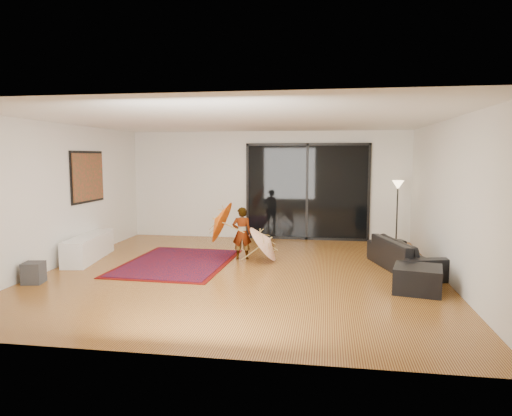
% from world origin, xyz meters
% --- Properties ---
extents(floor, '(7.00, 7.00, 0.00)m').
position_xyz_m(floor, '(0.00, 0.00, 0.00)').
color(floor, '#AF7630').
rests_on(floor, ground).
extents(ceiling, '(7.00, 7.00, 0.00)m').
position_xyz_m(ceiling, '(0.00, 0.00, 2.70)').
color(ceiling, white).
rests_on(ceiling, wall_back).
extents(wall_back, '(7.00, 0.00, 7.00)m').
position_xyz_m(wall_back, '(0.00, 3.50, 1.35)').
color(wall_back, silver).
rests_on(wall_back, floor).
extents(wall_front, '(7.00, 0.00, 7.00)m').
position_xyz_m(wall_front, '(0.00, -3.50, 1.35)').
color(wall_front, silver).
rests_on(wall_front, floor).
extents(wall_left, '(0.00, 7.00, 7.00)m').
position_xyz_m(wall_left, '(-3.50, 0.00, 1.35)').
color(wall_left, silver).
rests_on(wall_left, floor).
extents(wall_right, '(0.00, 7.00, 7.00)m').
position_xyz_m(wall_right, '(3.50, 0.00, 1.35)').
color(wall_right, silver).
rests_on(wall_right, floor).
extents(sliding_door, '(3.06, 0.07, 2.40)m').
position_xyz_m(sliding_door, '(1.00, 3.47, 1.20)').
color(sliding_door, black).
rests_on(sliding_door, wall_back).
extents(painting, '(0.04, 1.28, 1.08)m').
position_xyz_m(painting, '(-3.46, 1.00, 1.65)').
color(painting, black).
rests_on(painting, wall_left).
extents(media_console, '(0.70, 1.82, 0.49)m').
position_xyz_m(media_console, '(-3.25, 0.54, 0.25)').
color(media_console, white).
rests_on(media_console, floor).
extents(speaker, '(0.36, 0.36, 0.35)m').
position_xyz_m(speaker, '(-3.25, -1.23, 0.17)').
color(speaker, '#424244').
rests_on(speaker, floor).
extents(persian_rug, '(2.07, 2.82, 0.02)m').
position_xyz_m(persian_rug, '(-1.38, 0.51, 0.01)').
color(persian_rug, '#550907').
rests_on(persian_rug, floor).
extents(sofa, '(1.27, 2.07, 0.57)m').
position_xyz_m(sofa, '(2.95, 0.66, 0.28)').
color(sofa, black).
rests_on(sofa, floor).
extents(ottoman, '(0.83, 0.83, 0.40)m').
position_xyz_m(ottoman, '(2.90, -0.74, 0.20)').
color(ottoman, black).
rests_on(ottoman, floor).
extents(floor_lamp, '(0.26, 0.26, 1.53)m').
position_xyz_m(floor_lamp, '(3.10, 2.95, 1.20)').
color(floor_lamp, black).
rests_on(floor_lamp, floor).
extents(child, '(0.42, 0.31, 1.06)m').
position_xyz_m(child, '(-0.20, 1.06, 0.53)').
color(child, '#999999').
rests_on(child, floor).
extents(parasol_orange, '(0.51, 0.88, 0.88)m').
position_xyz_m(parasol_orange, '(-0.75, 1.01, 0.73)').
color(parasol_orange, '#E95B0C').
rests_on(parasol_orange, child).
extents(parasol_white, '(0.65, 0.81, 0.93)m').
position_xyz_m(parasol_white, '(0.40, 0.91, 0.50)').
color(parasol_white, silver).
rests_on(parasol_white, floor).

